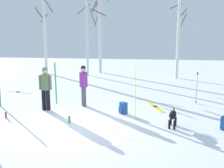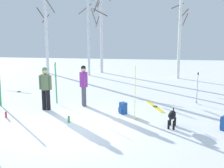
% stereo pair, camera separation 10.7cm
% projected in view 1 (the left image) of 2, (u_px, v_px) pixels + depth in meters
% --- Properties ---
extents(ground_plane, '(60.00, 60.00, 0.00)m').
position_uv_depth(ground_plane, '(78.00, 127.00, 8.02)').
color(ground_plane, white).
extents(person_1, '(0.52, 0.34, 1.72)m').
position_uv_depth(person_1, '(45.00, 86.00, 9.77)').
color(person_1, black).
rests_on(person_1, ground_plane).
extents(person_2, '(0.34, 0.47, 1.72)m').
position_uv_depth(person_2, '(84.00, 83.00, 10.43)').
color(person_2, '#4C4C56').
rests_on(person_2, ground_plane).
extents(dog, '(0.31, 0.89, 0.57)m').
position_uv_depth(dog, '(173.00, 116.00, 7.87)').
color(dog, black).
rests_on(dog, ground_plane).
extents(ski_pair_planted_0, '(0.04, 0.23, 1.89)m').
position_uv_depth(ski_pair_planted_0, '(135.00, 93.00, 8.64)').
color(ski_pair_planted_0, yellow).
rests_on(ski_pair_planted_0, ground_plane).
extents(ski_pair_planted_1, '(0.14, 0.14, 1.81)m').
position_uv_depth(ski_pair_planted_1, '(56.00, 83.00, 10.82)').
color(ski_pair_planted_1, green).
rests_on(ski_pair_planted_1, ground_plane).
extents(ski_pair_lying_0, '(1.77, 0.73, 0.05)m').
position_uv_depth(ski_pair_lying_0, '(17.00, 92.00, 13.40)').
color(ski_pair_lying_0, white).
rests_on(ski_pair_lying_0, ground_plane).
extents(ski_pair_lying_1, '(0.85, 1.80, 0.05)m').
position_uv_depth(ski_pair_lying_1, '(154.00, 106.00, 10.45)').
color(ski_pair_lying_1, yellow).
rests_on(ski_pair_lying_1, ground_plane).
extents(ski_poles_0, '(0.07, 0.23, 1.38)m').
position_uv_depth(ski_poles_0, '(197.00, 87.00, 10.84)').
color(ski_poles_0, '#B2B2BC').
rests_on(ski_poles_0, ground_plane).
extents(backpack_0, '(0.34, 0.35, 0.44)m').
position_uv_depth(backpack_0, '(123.00, 108.00, 9.40)').
color(backpack_0, '#1E4C99').
rests_on(backpack_0, ground_plane).
extents(water_bottle_0, '(0.07, 0.07, 0.22)m').
position_uv_depth(water_bottle_0, '(6.00, 115.00, 8.90)').
color(water_bottle_0, red).
rests_on(water_bottle_0, ground_plane).
extents(water_bottle_1, '(0.08, 0.08, 0.23)m').
position_uv_depth(water_bottle_1, '(69.00, 120.00, 8.36)').
color(water_bottle_1, green).
rests_on(water_bottle_1, ground_plane).
extents(birch_tree_0, '(1.38, 1.35, 7.54)m').
position_uv_depth(birch_tree_0, '(45.00, 27.00, 20.50)').
color(birch_tree_0, silver).
rests_on(birch_tree_0, ground_plane).
extents(birch_tree_1, '(1.79, 1.55, 6.80)m').
position_uv_depth(birch_tree_1, '(87.00, 30.00, 19.33)').
color(birch_tree_1, silver).
rests_on(birch_tree_1, ground_plane).
extents(birch_tree_2, '(1.41, 1.40, 7.64)m').
position_uv_depth(birch_tree_2, '(100.00, 26.00, 21.00)').
color(birch_tree_2, silver).
rests_on(birch_tree_2, ground_plane).
extents(birch_tree_3, '(1.40, 1.30, 6.78)m').
position_uv_depth(birch_tree_3, '(179.00, 30.00, 17.83)').
color(birch_tree_3, silver).
rests_on(birch_tree_3, ground_plane).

